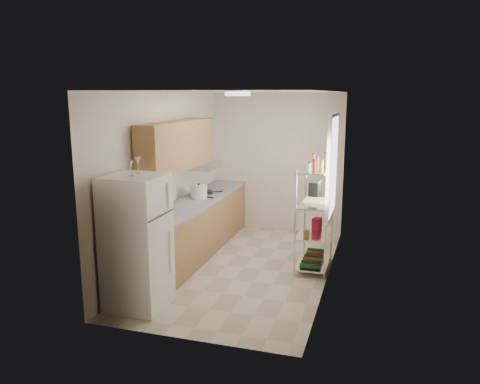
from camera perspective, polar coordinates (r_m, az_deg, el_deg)
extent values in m
cube|color=beige|center=(7.14, 0.45, -9.23)|extent=(2.50, 4.40, 0.01)
cube|color=white|center=(6.67, 0.48, 12.20)|extent=(2.50, 4.40, 0.01)
cube|color=#F2E1CA|center=(8.90, 4.48, 3.63)|extent=(2.50, 0.01, 2.60)
cube|color=#F2E1CA|center=(4.76, -7.05, -3.61)|extent=(2.50, 0.01, 2.60)
cube|color=#F2E1CA|center=(7.23, -9.12, 1.63)|extent=(0.01, 4.40, 2.60)
cube|color=#F2E1CA|center=(6.55, 11.06, 0.50)|extent=(0.01, 4.40, 2.60)
cube|color=#A77947|center=(7.69, -5.23, -4.32)|extent=(0.60, 3.48, 0.86)
cube|color=gray|center=(7.57, -5.19, -1.06)|extent=(0.63, 3.51, 0.04)
cube|color=#B7BABC|center=(6.58, -9.18, -3.19)|extent=(0.52, 0.44, 0.04)
cube|color=#B7BABC|center=(8.83, -0.25, -1.95)|extent=(0.01, 0.55, 0.72)
cube|color=#A77947|center=(7.17, -7.46, 5.71)|extent=(0.33, 2.20, 0.72)
cube|color=#B7BABC|center=(7.93, -4.65, 3.29)|extent=(0.50, 0.60, 0.12)
cube|color=white|center=(6.85, 11.19, 3.11)|extent=(0.06, 1.00, 1.46)
cube|color=silver|center=(7.19, 8.93, -8.35)|extent=(0.45, 0.90, 0.02)
cube|color=silver|center=(7.05, 9.04, -4.91)|extent=(0.45, 0.90, 0.02)
cube|color=silver|center=(6.93, 9.16, -1.34)|extent=(0.45, 0.90, 0.02)
cube|color=silver|center=(6.84, 9.30, 2.74)|extent=(0.45, 0.90, 0.02)
cylinder|color=silver|center=(6.60, 6.74, -3.96)|extent=(0.02, 0.02, 1.55)
cylinder|color=silver|center=(7.44, 7.94, -2.19)|extent=(0.02, 0.02, 1.55)
cylinder|color=silver|center=(6.54, 10.43, -4.22)|extent=(0.02, 0.02, 1.55)
cylinder|color=silver|center=(7.39, 11.21, -2.40)|extent=(0.02, 0.02, 1.55)
cylinder|color=white|center=(6.38, -0.29, 11.90)|extent=(0.34, 0.34, 0.05)
cube|color=white|center=(5.79, -12.48, -6.00)|extent=(0.67, 0.67, 1.63)
cylinder|color=silver|center=(7.61, -5.04, 0.01)|extent=(0.27, 0.27, 0.22)
cylinder|color=black|center=(7.73, -5.04, -0.47)|extent=(0.33, 0.33, 0.05)
cylinder|color=black|center=(8.00, -4.19, -0.01)|extent=(0.32, 0.32, 0.05)
cube|color=tan|center=(6.95, 9.16, -1.10)|extent=(0.33, 0.43, 0.03)
cube|color=black|center=(7.23, 9.17, 0.34)|extent=(0.18, 0.24, 0.26)
cube|color=#AA1432|center=(7.16, 9.33, -3.82)|extent=(0.14, 0.17, 0.18)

